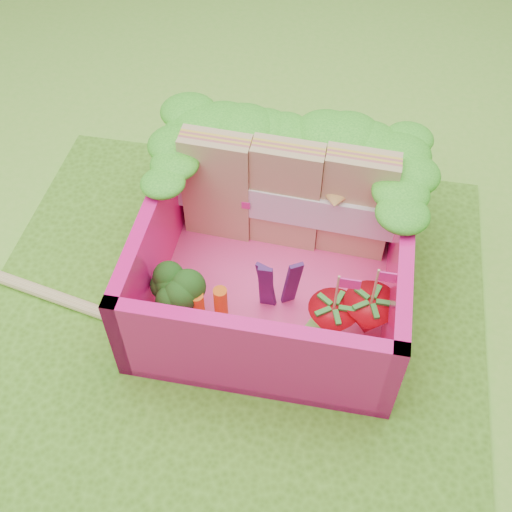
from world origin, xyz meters
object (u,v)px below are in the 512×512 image
object	(u,v)px
broccoli	(173,290)
chopsticks	(58,298)
sandwich_stack	(287,196)
strawberry_right	(368,317)
strawberry_left	(332,322)
bento_box	(275,256)

from	to	relation	value
broccoli	chopsticks	bearing A→B (deg)	-179.29
sandwich_stack	strawberry_right	distance (m)	0.77
sandwich_stack	strawberry_right	size ratio (longest dim) A/B	2.35
sandwich_stack	strawberry_right	bearing A→B (deg)	-49.08
broccoli	strawberry_left	bearing A→B (deg)	-0.27
strawberry_left	strawberry_right	xyz separation A→B (m)	(0.17, 0.06, 0.01)
sandwich_stack	broccoli	size ratio (longest dim) A/B	3.80
broccoli	chopsticks	world-z (taller)	broccoli
broccoli	strawberry_right	bearing A→B (deg)	3.11
strawberry_right	chopsticks	xyz separation A→B (m)	(-1.60, -0.06, -0.16)
chopsticks	broccoli	bearing A→B (deg)	0.71
broccoli	strawberry_right	size ratio (longest dim) A/B	0.62
bento_box	sandwich_stack	xyz separation A→B (m)	(0.00, 0.34, 0.09)
broccoli	strawberry_right	xyz separation A→B (m)	(0.95, 0.05, -0.05)
bento_box	strawberry_right	world-z (taller)	strawberry_right
strawberry_left	chopsticks	bearing A→B (deg)	-179.83
bento_box	strawberry_right	bearing A→B (deg)	-24.59
bento_box	strawberry_right	xyz separation A→B (m)	(0.50, -0.23, -0.09)
bento_box	broccoli	xyz separation A→B (m)	(-0.46, -0.28, -0.03)
sandwich_stack	strawberry_left	size ratio (longest dim) A/B	2.43
bento_box	strawberry_left	world-z (taller)	bento_box
sandwich_stack	strawberry_left	xyz separation A→B (m)	(0.32, -0.62, -0.19)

